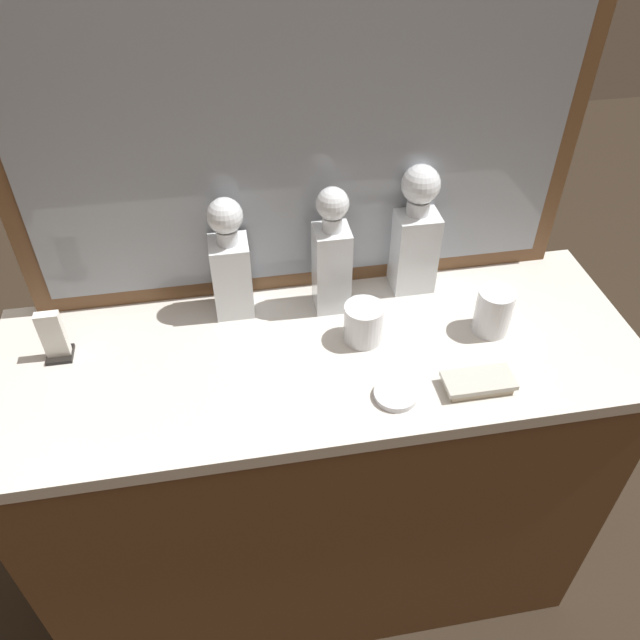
% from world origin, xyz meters
% --- Properties ---
extents(ground_plane, '(6.00, 6.00, 0.00)m').
position_xyz_m(ground_plane, '(0.00, 0.00, 0.00)').
color(ground_plane, '#2D2319').
extents(dresser, '(1.30, 0.48, 0.87)m').
position_xyz_m(dresser, '(0.00, 0.00, 0.44)').
color(dresser, brown).
rests_on(dresser, ground_plane).
extents(dresser_mirror, '(1.15, 0.03, 0.74)m').
position_xyz_m(dresser_mirror, '(0.00, 0.22, 1.24)').
color(dresser_mirror, brown).
rests_on(dresser_mirror, dresser).
extents(crystal_decanter_far_right, '(0.08, 0.08, 0.27)m').
position_xyz_m(crystal_decanter_far_right, '(-0.16, 0.16, 0.98)').
color(crystal_decanter_far_right, white).
rests_on(crystal_decanter_far_right, dresser).
extents(crystal_decanter_rear, '(0.09, 0.09, 0.29)m').
position_xyz_m(crystal_decanter_rear, '(0.24, 0.18, 0.99)').
color(crystal_decanter_rear, white).
rests_on(crystal_decanter_rear, dresser).
extents(crystal_decanter_center, '(0.07, 0.07, 0.28)m').
position_xyz_m(crystal_decanter_center, '(0.05, 0.14, 0.99)').
color(crystal_decanter_center, white).
rests_on(crystal_decanter_center, dresser).
extents(crystal_tumbler_rear, '(0.07, 0.07, 0.10)m').
position_xyz_m(crystal_tumbler_rear, '(0.36, -0.00, 0.92)').
color(crystal_tumbler_rear, white).
rests_on(crystal_tumbler_rear, dresser).
extents(crystal_tumbler_center, '(0.08, 0.08, 0.08)m').
position_xyz_m(crystal_tumbler_center, '(0.09, 0.02, 0.91)').
color(crystal_tumbler_center, white).
rests_on(crystal_tumbler_center, dresser).
extents(silver_brush_far_left, '(0.13, 0.06, 0.02)m').
position_xyz_m(silver_brush_far_left, '(0.27, -0.15, 0.88)').
color(silver_brush_far_left, '#B7A88C').
rests_on(silver_brush_far_left, dresser).
extents(porcelain_dish, '(0.08, 0.08, 0.01)m').
position_xyz_m(porcelain_dish, '(0.12, -0.15, 0.88)').
color(porcelain_dish, silver).
rests_on(porcelain_dish, dresser).
extents(napkin_holder, '(0.05, 0.05, 0.11)m').
position_xyz_m(napkin_holder, '(-0.51, 0.07, 0.92)').
color(napkin_holder, black).
rests_on(napkin_holder, dresser).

